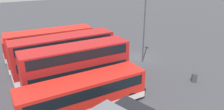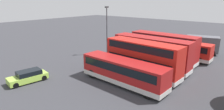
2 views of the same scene
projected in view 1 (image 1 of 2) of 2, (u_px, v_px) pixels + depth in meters
name	position (u px, v px, depth m)	size (l,w,h in m)	color
ground_plane	(137.00, 58.00, 29.89)	(140.00, 140.00, 0.00)	#38383D
bus_single_deck_near_end	(84.00, 93.00, 18.22)	(2.65, 10.84, 2.95)	red
bus_double_decker_second	(77.00, 66.00, 21.35)	(2.78, 10.54, 4.55)	#A51919
bus_double_decker_third	(64.00, 54.00, 24.48)	(2.65, 11.33, 4.55)	#A51919
bus_double_decker_fourth	(51.00, 47.00, 26.79)	(3.03, 10.33, 4.55)	red
bus_single_deck_fifth	(47.00, 44.00, 30.26)	(2.87, 11.12, 2.95)	#A51919
car_hatchback_silver	(87.00, 31.00, 40.40)	(4.68, 2.37, 1.43)	#A5D14C
lamp_post_tall	(144.00, 25.00, 26.86)	(0.70, 0.30, 8.54)	#38383D
waste_bin_yellow	(194.00, 78.00, 23.38)	(0.60, 0.60, 0.95)	#333338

